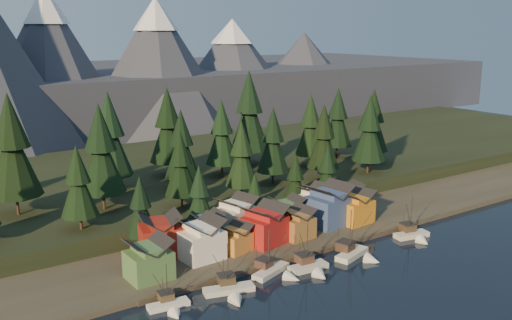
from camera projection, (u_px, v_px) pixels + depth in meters
ground at (341, 283)px, 121.80m from camera, size 500.00×500.00×0.00m
shore_strip at (239, 227)px, 153.74m from camera, size 400.00×50.00×1.50m
hillside at (160, 179)px, 193.38m from camera, size 420.00×100.00×6.00m
dock at (293, 256)px, 134.93m from camera, size 80.00×4.00×1.00m
mountain_ridge at (44, 83)px, 285.05m from camera, size 560.00×190.00×90.00m
boat_0 at (170, 300)px, 110.01m from camera, size 8.69×9.28×9.95m
boat_1 at (231, 285)px, 116.08m from camera, size 11.26×11.77×11.58m
boat_2 at (276, 266)px, 125.34m from camera, size 11.13×11.53×11.41m
boat_3 at (311, 261)px, 127.05m from camera, size 9.70×10.41×12.19m
boat_4 at (356, 248)px, 134.54m from camera, size 10.92×11.55×12.92m
boat_6 at (414, 230)px, 146.95m from camera, size 9.96×10.58×12.15m
house_front_0 at (149, 258)px, 119.57m from camera, size 8.94×8.47×8.76m
house_front_1 at (201, 238)px, 129.94m from camera, size 9.71×9.36×9.55m
house_front_2 at (235, 237)px, 134.66m from camera, size 8.12×8.16×6.57m
house_front_3 at (264, 223)px, 139.10m from camera, size 11.26×10.92×9.69m
house_front_4 at (296, 222)px, 143.38m from camera, size 8.02×8.58×7.67m
house_front_5 at (329, 204)px, 152.10m from camera, size 11.64×10.79×11.17m
house_front_6 at (354, 205)px, 154.34m from camera, size 9.70×9.25×9.02m
house_back_0 at (160, 234)px, 131.97m from camera, size 10.93×10.66×9.92m
house_back_1 at (207, 228)px, 138.23m from camera, size 8.01×8.09×8.19m
house_back_2 at (236, 214)px, 146.29m from camera, size 10.61×10.05×9.59m
house_back_3 at (287, 211)px, 151.19m from camera, size 8.53×7.75×8.03m
house_back_4 at (316, 201)px, 158.31m from camera, size 9.79×9.52×9.15m
house_back_5 at (348, 196)px, 163.90m from camera, size 8.76×8.83×8.29m
tree_hill_1 at (12, 149)px, 143.53m from camera, size 13.64×13.64×31.78m
tree_hill_2 at (78, 184)px, 134.36m from camera, size 8.89×8.89×20.72m
tree_hill_3 at (101, 152)px, 148.53m from camera, size 12.23×12.23×28.50m
tree_hill_4 at (110, 137)px, 164.83m from camera, size 12.77×12.77×29.74m
tree_hill_5 at (181, 166)px, 151.35m from camera, size 9.01×9.01×20.99m
tree_hill_6 at (182, 146)px, 167.40m from camera, size 10.40×10.40×24.22m
tree_hill_7 at (242, 156)px, 159.49m from camera, size 9.61×9.61×22.39m
tree_hill_8 at (222, 134)px, 182.82m from camera, size 10.80×10.80×25.15m
tree_hill_9 at (273, 142)px, 173.72m from camera, size 10.28×10.28×23.95m
tree_hill_10 at (249, 114)px, 197.06m from camera, size 14.22×14.22×33.12m
tree_hill_11 at (324, 139)px, 178.48m from camera, size 10.44×10.44×24.31m
tree_hill_12 at (311, 127)px, 195.60m from camera, size 10.88×10.88×25.34m
tree_hill_13 at (369, 131)px, 186.58m from camera, size 11.15×11.15×25.98m
tree_hill_14 at (338, 119)px, 210.26m from camera, size 11.11×11.11×25.89m
tree_hill_15 at (168, 128)px, 182.66m from camera, size 12.44×12.44×28.99m
tree_hill_17 at (373, 123)px, 201.18m from camera, size 11.28×11.28×26.27m
tree_shore_0 at (141, 208)px, 135.94m from camera, size 7.62×7.62×17.74m
tree_shore_1 at (199, 196)px, 144.70m from camera, size 7.80×7.80×18.17m
tree_shore_2 at (255, 195)px, 154.64m from camera, size 5.83×5.83×13.58m
tree_shore_3 at (295, 180)px, 161.87m from camera, size 7.47×7.47×17.40m
tree_shore_4 at (327, 172)px, 168.38m from camera, size 7.81×7.81×18.18m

